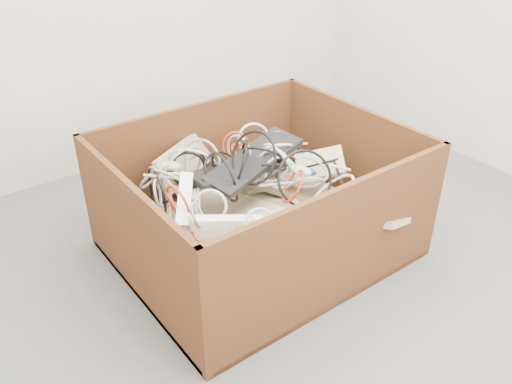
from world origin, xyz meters
TOP-DOWN VIEW (x-y plane):
  - ground at (0.00, 0.00)m, footprint 3.00×3.00m
  - cardboard_box at (-0.14, 0.27)m, footprint 1.22×1.01m
  - keyboard_pile at (-0.11, 0.29)m, footprint 1.06×1.11m
  - mice_scatter at (-0.15, 0.26)m, footprint 0.59×0.71m
  - power_strip_left at (-0.48, 0.31)m, footprint 0.21×0.27m
  - power_strip_right at (-0.39, 0.12)m, footprint 0.30×0.16m
  - vga_plug at (0.13, 0.22)m, footprint 0.05×0.05m
  - cable_tangle at (-0.19, 0.36)m, footprint 0.98×0.86m

SIDE VIEW (x-z plane):
  - ground at x=0.00m, z-range 0.00..0.00m
  - cardboard_box at x=-0.14m, z-range -0.15..0.43m
  - keyboard_pile at x=-0.11m, z-range 0.07..0.47m
  - power_strip_right at x=-0.39m, z-range 0.29..0.39m
  - vga_plug at x=0.13m, z-range 0.34..0.37m
  - mice_scatter at x=-0.15m, z-range 0.26..0.46m
  - power_strip_left at x=-0.48m, z-range 0.32..0.44m
  - cable_tangle at x=-0.19m, z-range 0.15..0.64m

